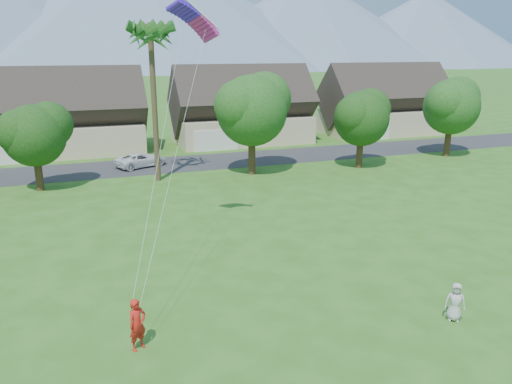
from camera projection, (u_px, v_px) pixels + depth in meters
name	position (u px, v px, depth m)	size (l,w,h in m)	color
street	(171.00, 164.00, 46.79)	(90.00, 7.00, 0.01)	#2D2D30
kite_flyer	(137.00, 324.00, 17.77)	(0.71, 0.47, 1.95)	red
watcher	(455.00, 302.00, 19.73)	(0.78, 0.51, 1.60)	#B4B3B0
parked_car	(141.00, 160.00, 45.74)	(2.17, 4.71, 1.31)	white
mountain_ridge	(107.00, 10.00, 246.87)	(540.00, 240.00, 70.00)	slate
houses_row	(159.00, 116.00, 54.15)	(72.75, 8.19, 8.86)	beige
tree_row	(167.00, 122.00, 39.57)	(62.27, 6.67, 8.45)	#47301C
fan_palm	(150.00, 30.00, 37.91)	(3.00, 3.00, 13.80)	#4C3D26
parafoil_kite	(194.00, 18.00, 24.62)	(2.89, 1.33, 0.50)	#441BCC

